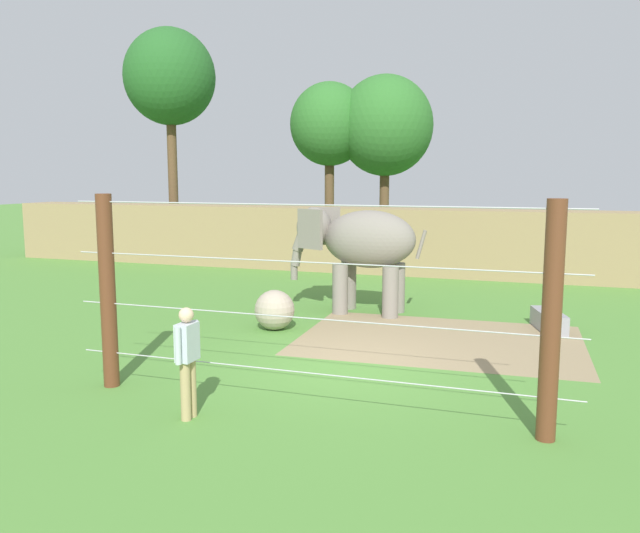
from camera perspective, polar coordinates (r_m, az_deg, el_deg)
ground_plane at (r=12.37m, az=2.68°, el=-8.65°), size 120.00×120.00×0.00m
dirt_patch at (r=14.35m, az=10.55°, el=-6.42°), size 6.17×4.56×0.01m
embankment_wall at (r=23.52m, az=10.73°, el=2.14°), size 36.00×1.80×2.37m
elephant at (r=16.69m, az=3.46°, el=2.05°), size 3.70×1.56×2.74m
enrichment_ball at (r=14.97m, az=-4.05°, el=-3.87°), size 0.93×0.93×0.93m
cable_fence at (r=9.64m, az=-1.46°, el=-3.41°), size 8.00×0.26×3.27m
zookeeper at (r=9.66m, az=-11.68°, el=-7.92°), size 0.23×0.58×1.67m
feed_trough at (r=15.87m, az=19.65°, el=-4.55°), size 0.86×1.48×0.44m
tree_behind_wall at (r=30.18m, az=5.81°, el=12.28°), size 4.36×4.36×8.12m
tree_right_of_centre at (r=31.36m, az=-13.19°, el=15.95°), size 4.16×4.16×10.23m
tree_far_right at (r=30.32m, az=0.85°, el=12.42°), size 3.65×3.65×7.83m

